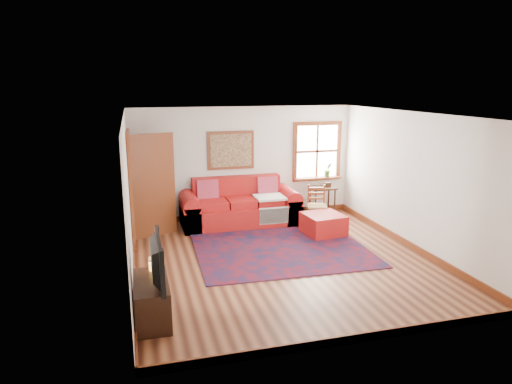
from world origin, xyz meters
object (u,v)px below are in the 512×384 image
object	(u,v)px
side_table	(323,192)
media_cabinet	(152,300)
red_leather_sofa	(240,209)
red_ottoman	(323,224)
ladder_back_chair	(317,204)

from	to	relation	value
side_table	media_cabinet	distance (m)	5.59
red_leather_sofa	red_ottoman	xyz separation A→B (m)	(1.46, -1.19, -0.12)
red_ottoman	side_table	bearing A→B (deg)	61.39
red_leather_sofa	media_cabinet	distance (m)	4.32
ladder_back_chair	media_cabinet	size ratio (longest dim) A/B	0.89
red_leather_sofa	ladder_back_chair	xyz separation A→B (m)	(1.57, -0.54, 0.14)
red_ottoman	ladder_back_chair	bearing A→B (deg)	73.45
media_cabinet	red_ottoman	bearing A→B (deg)	36.66
media_cabinet	ladder_back_chair	bearing A→B (deg)	41.97
red_ottoman	ladder_back_chair	xyz separation A→B (m)	(0.12, 0.65, 0.25)
red_ottoman	ladder_back_chair	world-z (taller)	ladder_back_chair
media_cabinet	red_leather_sofa	bearing A→B (deg)	61.62
red_ottoman	side_table	world-z (taller)	side_table
red_ottoman	side_table	xyz separation A→B (m)	(0.51, 1.25, 0.35)
red_ottoman	media_cabinet	distance (m)	4.38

